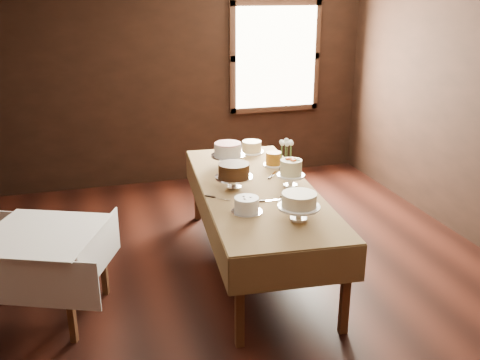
% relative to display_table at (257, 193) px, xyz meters
% --- Properties ---
extents(floor, '(5.00, 6.00, 0.01)m').
position_rel_display_table_xyz_m(floor, '(-0.23, -0.43, -0.72)').
color(floor, black).
rests_on(floor, ground).
extents(wall_back, '(5.00, 0.02, 2.80)m').
position_rel_display_table_xyz_m(wall_back, '(-0.23, 2.57, 0.68)').
color(wall_back, black).
rests_on(wall_back, ground).
extents(window, '(1.10, 0.05, 1.30)m').
position_rel_display_table_xyz_m(window, '(1.07, 2.51, 0.88)').
color(window, '#FFEABF').
rests_on(window, wall_back).
extents(display_table, '(1.19, 2.59, 0.78)m').
position_rel_display_table_xyz_m(display_table, '(0.00, 0.00, 0.00)').
color(display_table, '#482A18').
rests_on(display_table, ground).
extents(side_table, '(1.11, 1.11, 0.71)m').
position_rel_display_table_xyz_m(side_table, '(-1.83, -0.31, -0.09)').
color(side_table, '#482A18').
rests_on(side_table, ground).
extents(cake_speckled, '(0.27, 0.27, 0.13)m').
position_rel_display_table_xyz_m(cake_speckled, '(0.28, 1.04, 0.12)').
color(cake_speckled, white).
rests_on(cake_speckled, display_table).
extents(cake_lattice, '(0.37, 0.37, 0.25)m').
position_rel_display_table_xyz_m(cake_lattice, '(-0.10, 0.62, 0.17)').
color(cake_lattice, silver).
rests_on(cake_lattice, display_table).
extents(cake_caramel, '(0.21, 0.21, 0.14)m').
position_rel_display_table_xyz_m(cake_caramel, '(0.36, 0.55, 0.12)').
color(cake_caramel, white).
rests_on(cake_caramel, display_table).
extents(cake_chocolate, '(0.33, 0.33, 0.24)m').
position_rel_display_table_xyz_m(cake_chocolate, '(-0.21, 0.03, 0.17)').
color(cake_chocolate, silver).
rests_on(cake_chocolate, display_table).
extents(cake_flowers, '(0.25, 0.25, 0.26)m').
position_rel_display_table_xyz_m(cake_flowers, '(0.30, -0.07, 0.17)').
color(cake_flowers, white).
rests_on(cake_flowers, display_table).
extents(cake_swirl, '(0.25, 0.25, 0.13)m').
position_rel_display_table_xyz_m(cake_swirl, '(-0.26, -0.53, 0.12)').
color(cake_swirl, silver).
rests_on(cake_swirl, display_table).
extents(cake_cream, '(0.36, 0.36, 0.23)m').
position_rel_display_table_xyz_m(cake_cream, '(0.08, -0.78, 0.16)').
color(cake_cream, white).
rests_on(cake_cream, display_table).
extents(cake_server_a, '(0.24, 0.03, 0.01)m').
position_rel_display_table_xyz_m(cake_server_a, '(0.04, -0.35, 0.06)').
color(cake_server_a, silver).
rests_on(cake_server_a, display_table).
extents(cake_server_b, '(0.19, 0.18, 0.01)m').
position_rel_display_table_xyz_m(cake_server_b, '(0.24, -0.40, 0.06)').
color(cake_server_b, silver).
rests_on(cake_server_b, display_table).
extents(cake_server_c, '(0.04, 0.24, 0.01)m').
position_rel_display_table_xyz_m(cake_server_c, '(-0.02, 0.34, 0.06)').
color(cake_server_c, silver).
rests_on(cake_server_c, display_table).
extents(cake_server_d, '(0.16, 0.21, 0.01)m').
position_rel_display_table_xyz_m(cake_server_d, '(0.27, 0.29, 0.06)').
color(cake_server_d, silver).
rests_on(cake_server_d, display_table).
extents(cake_server_e, '(0.19, 0.18, 0.01)m').
position_rel_display_table_xyz_m(cake_server_e, '(-0.37, -0.20, 0.06)').
color(cake_server_e, silver).
rests_on(cake_server_e, display_table).
extents(flower_vase, '(0.16, 0.16, 0.13)m').
position_rel_display_table_xyz_m(flower_vase, '(0.37, 0.25, 0.12)').
color(flower_vase, '#2D2823').
rests_on(flower_vase, display_table).
extents(flower_bouquet, '(0.14, 0.14, 0.20)m').
position_rel_display_table_xyz_m(flower_bouquet, '(0.37, 0.25, 0.31)').
color(flower_bouquet, white).
rests_on(flower_bouquet, flower_vase).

